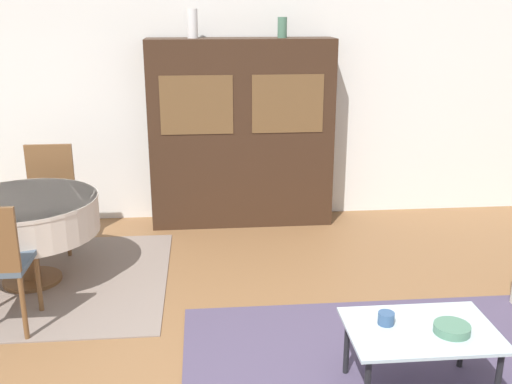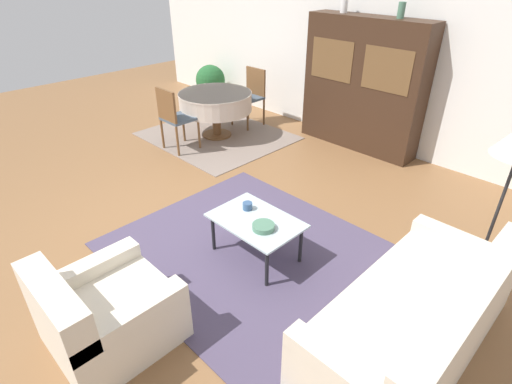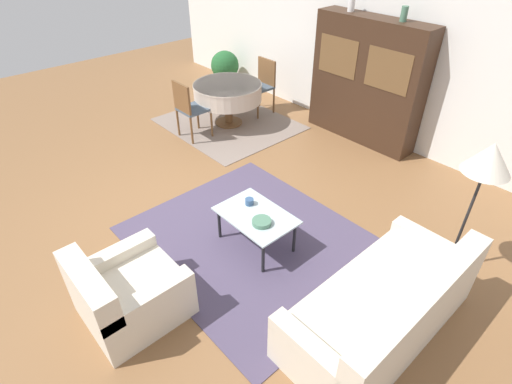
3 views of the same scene
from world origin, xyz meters
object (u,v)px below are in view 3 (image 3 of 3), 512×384
object	(u,v)px
armchair	(127,294)
vase_tall	(352,1)
bowl	(262,222)
vase_short	(404,14)
potted_plant	(225,66)
display_cabinet	(366,82)
cup	(249,202)
coffee_table	(256,218)
dining_chair_near	(189,106)
dining_chair_far	(262,83)
floor_lamp	(488,163)
dining_table	(228,92)
couch	(384,309)

from	to	relation	value
armchair	vase_tall	xyz separation A→B (m)	(-1.24, 4.64, 1.78)
bowl	vase_short	size ratio (longest dim) A/B	1.05
bowl	potted_plant	bearing A→B (deg)	145.97
display_cabinet	vase_tall	xyz separation A→B (m)	(-0.47, 0.00, 1.10)
armchair	cup	world-z (taller)	armchair
coffee_table	cup	world-z (taller)	cup
display_cabinet	bowl	world-z (taller)	display_cabinet
armchair	dining_chair_near	world-z (taller)	dining_chair_near
cup	vase_short	xyz separation A→B (m)	(-0.23, 3.03, 1.55)
display_cabinet	dining_chair_far	xyz separation A→B (m)	(-1.87, -0.52, -0.40)
display_cabinet	floor_lamp	distance (m)	3.11
dining_chair_near	potted_plant	world-z (taller)	dining_chair_near
dining_table	vase_tall	bearing A→B (deg)	43.61
floor_lamp	potted_plant	xyz separation A→B (m)	(-5.89, 1.59, -0.90)
vase_short	potted_plant	bearing A→B (deg)	-176.90
vase_tall	potted_plant	xyz separation A→B (m)	(-2.91, -0.21, -1.63)
dining_chair_near	dining_chair_far	xyz separation A→B (m)	(0.00, 1.62, 0.00)
couch	potted_plant	xyz separation A→B (m)	(-5.84, 2.81, 0.15)
couch	dining_table	size ratio (longest dim) A/B	1.63
display_cabinet	dining_chair_near	bearing A→B (deg)	-131.08
vase_short	couch	bearing A→B (deg)	-55.80
couch	dining_chair_far	xyz separation A→B (m)	(-4.33, 2.50, 0.28)
couch	armchair	distance (m)	2.35
couch	floor_lamp	bearing A→B (deg)	-2.30
couch	vase_short	world-z (taller)	vase_short
dining_chair_near	vase_tall	bearing A→B (deg)	56.91
armchair	dining_chair_far	size ratio (longest dim) A/B	0.91
armchair	vase_tall	bearing A→B (deg)	104.91
display_cabinet	vase_short	world-z (taller)	vase_short
display_cabinet	dining_chair_far	bearing A→B (deg)	-164.53
dining_chair_far	potted_plant	world-z (taller)	dining_chair_far
cup	potted_plant	world-z (taller)	potted_plant
armchair	vase_short	size ratio (longest dim) A/B	4.43
armchair	bowl	distance (m)	1.51
dining_chair_far	cup	xyz separation A→B (m)	(2.51, -2.51, -0.09)
floor_lamp	potted_plant	world-z (taller)	floor_lamp
couch	bowl	xyz separation A→B (m)	(-1.47, -0.14, 0.18)
coffee_table	vase_short	bearing A→B (deg)	97.82
display_cabinet	potted_plant	bearing A→B (deg)	-176.53
coffee_table	vase_short	world-z (taller)	vase_short
vase_tall	potted_plant	world-z (taller)	vase_tall
cup	vase_tall	bearing A→B (deg)	110.28
dining_table	vase_tall	world-z (taller)	vase_tall
bowl	vase_short	bearing A→B (deg)	100.45
dining_chair_far	floor_lamp	bearing A→B (deg)	163.69
bowl	potted_plant	xyz separation A→B (m)	(-4.37, 2.95, -0.03)
armchair	potted_plant	bearing A→B (deg)	133.03
armchair	vase_short	distance (m)	4.97
vase_short	bowl	bearing A→B (deg)	-79.55
couch	cup	size ratio (longest dim) A/B	19.89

